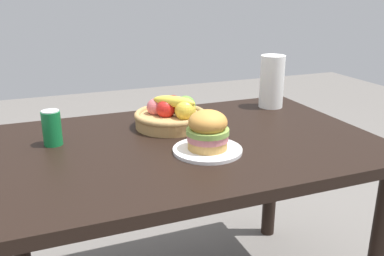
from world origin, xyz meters
The scene contains 6 objects.
dining_table centered at (0.00, 0.00, 0.65)m, with size 1.40×0.90×0.75m.
plate centered at (0.04, -0.13, 0.76)m, with size 0.24×0.24×0.01m, color white.
sandwich centered at (0.04, -0.13, 0.83)m, with size 0.14×0.14×0.13m.
soda_can centered at (-0.45, 0.13, 0.81)m, with size 0.07×0.07×0.13m.
fruit_basket centered at (0.01, 0.18, 0.80)m, with size 0.29×0.29×0.14m.
paper_towel_roll centered at (0.54, 0.29, 0.87)m, with size 0.11×0.11×0.24m, color white.
Camera 1 is at (-0.49, -1.33, 1.28)m, focal length 38.91 mm.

